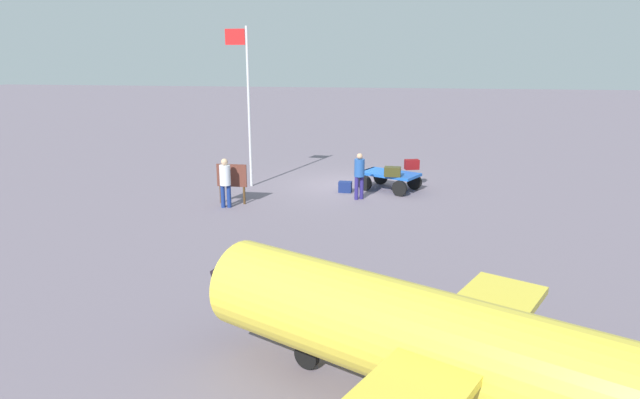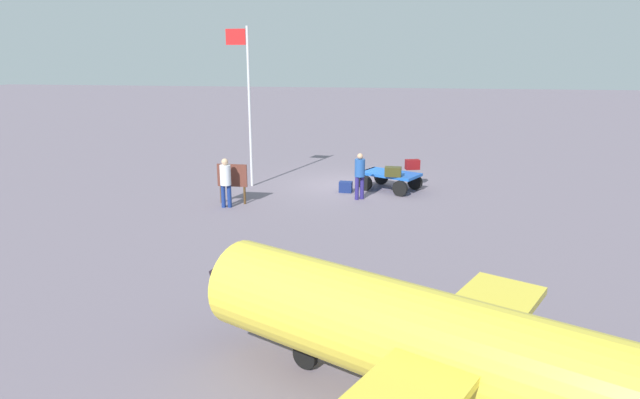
{
  "view_description": "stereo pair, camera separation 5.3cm",
  "coord_description": "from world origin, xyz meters",
  "px_view_note": "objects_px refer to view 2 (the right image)",
  "views": [
    {
      "loc": [
        -2.03,
        20.42,
        4.97
      ],
      "look_at": [
        0.09,
        6.0,
        1.05
      ],
      "focal_mm": 30.81,
      "sensor_mm": 36.0,
      "label": 1
    },
    {
      "loc": [
        -2.08,
        20.41,
        4.97
      ],
      "look_at": [
        0.09,
        6.0,
        1.05
      ],
      "focal_mm": 30.81,
      "sensor_mm": 36.0,
      "label": 2
    }
  ],
  "objects_px": {
    "suitcase_dark": "(412,165)",
    "worker_trailing": "(226,179)",
    "flagpole": "(247,96)",
    "suitcase_navy": "(346,187)",
    "luggage_cart": "(390,177)",
    "worker_lead": "(360,173)",
    "airplane_near": "(436,344)",
    "suitcase_tan": "(393,172)",
    "signboard": "(232,178)"
  },
  "relations": [
    {
      "from": "suitcase_tan",
      "to": "airplane_near",
      "type": "height_order",
      "value": "airplane_near"
    },
    {
      "from": "worker_trailing",
      "to": "flagpole",
      "type": "bearing_deg",
      "value": -89.05
    },
    {
      "from": "suitcase_tan",
      "to": "worker_lead",
      "type": "xyz_separation_m",
      "value": [
        1.12,
        0.88,
        0.12
      ]
    },
    {
      "from": "worker_trailing",
      "to": "flagpole",
      "type": "distance_m",
      "value": 3.9
    },
    {
      "from": "suitcase_tan",
      "to": "airplane_near",
      "type": "xyz_separation_m",
      "value": [
        -0.83,
        12.6,
        0.34
      ]
    },
    {
      "from": "suitcase_tan",
      "to": "worker_trailing",
      "type": "height_order",
      "value": "worker_trailing"
    },
    {
      "from": "worker_lead",
      "to": "suitcase_navy",
      "type": "bearing_deg",
      "value": -57.75
    },
    {
      "from": "suitcase_navy",
      "to": "worker_lead",
      "type": "distance_m",
      "value": 1.31
    },
    {
      "from": "worker_lead",
      "to": "flagpole",
      "type": "height_order",
      "value": "flagpole"
    },
    {
      "from": "suitcase_navy",
      "to": "suitcase_tan",
      "type": "bearing_deg",
      "value": 178.8
    },
    {
      "from": "suitcase_dark",
      "to": "suitcase_navy",
      "type": "distance_m",
      "value": 2.8
    },
    {
      "from": "suitcase_navy",
      "to": "luggage_cart",
      "type": "bearing_deg",
      "value": -159.4
    },
    {
      "from": "worker_lead",
      "to": "airplane_near",
      "type": "distance_m",
      "value": 11.89
    },
    {
      "from": "luggage_cart",
      "to": "suitcase_navy",
      "type": "xyz_separation_m",
      "value": [
        1.58,
        0.59,
        -0.29
      ]
    },
    {
      "from": "luggage_cart",
      "to": "suitcase_dark",
      "type": "relative_size",
      "value": 4.09
    },
    {
      "from": "suitcase_dark",
      "to": "flagpole",
      "type": "height_order",
      "value": "flagpole"
    },
    {
      "from": "luggage_cart",
      "to": "suitcase_dark",
      "type": "bearing_deg",
      "value": -139.72
    },
    {
      "from": "worker_lead",
      "to": "flagpole",
      "type": "relative_size",
      "value": 0.28
    },
    {
      "from": "suitcase_navy",
      "to": "signboard",
      "type": "distance_m",
      "value": 4.24
    },
    {
      "from": "suitcase_navy",
      "to": "airplane_near",
      "type": "relative_size",
      "value": 0.06
    },
    {
      "from": "luggage_cart",
      "to": "signboard",
      "type": "distance_m",
      "value": 5.87
    },
    {
      "from": "flagpole",
      "to": "airplane_near",
      "type": "bearing_deg",
      "value": 115.6
    },
    {
      "from": "flagpole",
      "to": "signboard",
      "type": "distance_m",
      "value": 3.58
    },
    {
      "from": "suitcase_tan",
      "to": "worker_lead",
      "type": "relative_size",
      "value": 0.37
    },
    {
      "from": "luggage_cart",
      "to": "worker_lead",
      "type": "bearing_deg",
      "value": 56.28
    },
    {
      "from": "suitcase_navy",
      "to": "flagpole",
      "type": "relative_size",
      "value": 0.08
    },
    {
      "from": "luggage_cart",
      "to": "flagpole",
      "type": "xyz_separation_m",
      "value": [
        5.32,
        0.14,
        2.91
      ]
    },
    {
      "from": "worker_lead",
      "to": "worker_trailing",
      "type": "relative_size",
      "value": 0.99
    },
    {
      "from": "worker_lead",
      "to": "airplane_near",
      "type": "xyz_separation_m",
      "value": [
        -1.96,
        11.73,
        0.22
      ]
    },
    {
      "from": "suitcase_dark",
      "to": "suitcase_tan",
      "type": "bearing_deg",
      "value": 62.09
    },
    {
      "from": "suitcase_tan",
      "to": "suitcase_navy",
      "type": "xyz_separation_m",
      "value": [
        1.7,
        -0.04,
        -0.63
      ]
    },
    {
      "from": "airplane_near",
      "to": "worker_lead",
      "type": "bearing_deg",
      "value": -80.52
    },
    {
      "from": "suitcase_navy",
      "to": "signboard",
      "type": "xyz_separation_m",
      "value": [
        3.62,
        2.09,
        0.68
      ]
    },
    {
      "from": "suitcase_dark",
      "to": "flagpole",
      "type": "xyz_separation_m",
      "value": [
        6.14,
        0.84,
        2.55
      ]
    },
    {
      "from": "suitcase_navy",
      "to": "flagpole",
      "type": "distance_m",
      "value": 4.94
    },
    {
      "from": "worker_lead",
      "to": "suitcase_dark",
      "type": "bearing_deg",
      "value": -129.67
    },
    {
      "from": "suitcase_navy",
      "to": "worker_lead",
      "type": "xyz_separation_m",
      "value": [
        -0.58,
        0.91,
        0.75
      ]
    },
    {
      "from": "luggage_cart",
      "to": "worker_trailing",
      "type": "relative_size",
      "value": 1.46
    },
    {
      "from": "suitcase_dark",
      "to": "worker_trailing",
      "type": "xyz_separation_m",
      "value": [
        6.09,
        3.89,
        0.11
      ]
    },
    {
      "from": "worker_trailing",
      "to": "airplane_near",
      "type": "xyz_separation_m",
      "value": [
        -6.22,
        10.04,
        0.22
      ]
    },
    {
      "from": "worker_trailing",
      "to": "flagpole",
      "type": "xyz_separation_m",
      "value": [
        0.05,
        -3.05,
        2.44
      ]
    },
    {
      "from": "luggage_cart",
      "to": "suitcase_tan",
      "type": "height_order",
      "value": "suitcase_tan"
    },
    {
      "from": "suitcase_tan",
      "to": "flagpole",
      "type": "bearing_deg",
      "value": -5.11
    },
    {
      "from": "airplane_near",
      "to": "signboard",
      "type": "bearing_deg",
      "value": -59.74
    },
    {
      "from": "signboard",
      "to": "airplane_near",
      "type": "bearing_deg",
      "value": 120.26
    },
    {
      "from": "suitcase_navy",
      "to": "worker_trailing",
      "type": "relative_size",
      "value": 0.3
    },
    {
      "from": "suitcase_tan",
      "to": "worker_lead",
      "type": "height_order",
      "value": "worker_lead"
    },
    {
      "from": "luggage_cart",
      "to": "flagpole",
      "type": "relative_size",
      "value": 0.41
    },
    {
      "from": "flagpole",
      "to": "suitcase_dark",
      "type": "bearing_deg",
      "value": -172.21
    },
    {
      "from": "suitcase_tan",
      "to": "signboard",
      "type": "bearing_deg",
      "value": 21.16
    }
  ]
}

